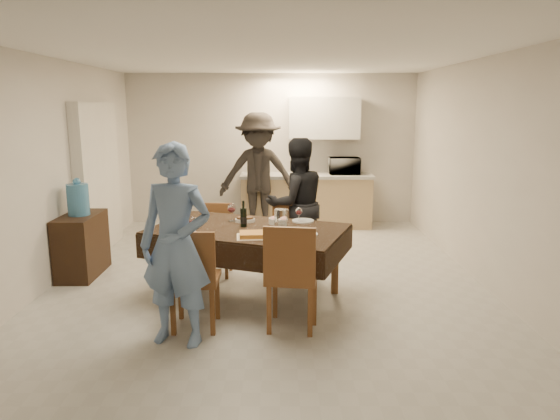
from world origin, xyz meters
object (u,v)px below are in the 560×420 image
at_px(dining_table, 248,231).
at_px(wine_bottle, 243,214).
at_px(microwave, 344,166).
at_px(water_pitcher, 281,219).
at_px(person_near, 176,245).
at_px(console, 82,245).
at_px(person_far, 296,204).
at_px(savoury_tart, 256,235).
at_px(person_kitchen, 258,174).
at_px(water_jug, 78,200).

height_order(dining_table, wine_bottle, wine_bottle).
xyz_separation_m(wine_bottle, microwave, (1.49, 3.26, 0.13)).
distance_m(dining_table, water_pitcher, 0.38).
relative_size(wine_bottle, person_near, 0.16).
bearing_deg(water_pitcher, person_near, -131.99).
distance_m(microwave, person_near, 4.80).
relative_size(console, wine_bottle, 2.88).
distance_m(water_pitcher, microwave, 3.54).
bearing_deg(microwave, wine_bottle, 65.36).
xyz_separation_m(person_near, person_far, (1.10, 2.10, -0.05)).
bearing_deg(water_pitcher, microwave, 71.95).
bearing_deg(savoury_tart, microwave, 69.97).
xyz_separation_m(water_pitcher, microwave, (1.09, 3.36, 0.17)).
height_order(savoury_tart, microwave, microwave).
relative_size(water_pitcher, person_kitchen, 0.11).
distance_m(wine_bottle, person_kitchen, 2.81).
distance_m(dining_table, person_far, 1.19).
bearing_deg(dining_table, person_near, -97.43).
distance_m(person_near, person_far, 2.37).
height_order(water_jug, person_near, person_near).
xyz_separation_m(console, water_jug, (0.00, 0.00, 0.57)).
bearing_deg(microwave, water_jug, 36.08).
bearing_deg(savoury_tart, person_near, -134.13).
bearing_deg(person_near, console, 143.58).
bearing_deg(console, water_pitcher, -17.94).
bearing_deg(person_near, person_kitchen, 95.00).
height_order(savoury_tart, person_far, person_far).
xyz_separation_m(dining_table, person_far, (0.55, 1.05, 0.09)).
bearing_deg(person_near, wine_bottle, 78.52).
bearing_deg(microwave, person_kitchen, 17.27).
bearing_deg(person_far, wine_bottle, 37.31).
bearing_deg(person_far, water_pitcher, 57.97).
distance_m(wine_bottle, savoury_tart, 0.47).
bearing_deg(water_jug, person_near, -49.38).
relative_size(microwave, person_near, 0.29).
bearing_deg(person_near, water_jug, 143.58).
bearing_deg(wine_bottle, person_near, -114.44).
distance_m(savoury_tart, person_kitchen, 3.24).
bearing_deg(person_far, person_near, 40.63).
height_order(dining_table, console, dining_table).
bearing_deg(person_near, person_far, 75.32).
distance_m(water_jug, person_kitchen, 2.97).
height_order(water_pitcher, person_far, person_far).
bearing_deg(microwave, person_near, 65.41).
height_order(wine_bottle, person_near, person_near).
bearing_deg(wine_bottle, savoury_tart, -70.77).
xyz_separation_m(water_jug, wine_bottle, (2.03, -0.69, -0.03)).
bearing_deg(dining_table, savoury_tart, -55.04).
relative_size(microwave, person_kitchen, 0.26).
relative_size(dining_table, water_pitcher, 10.79).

